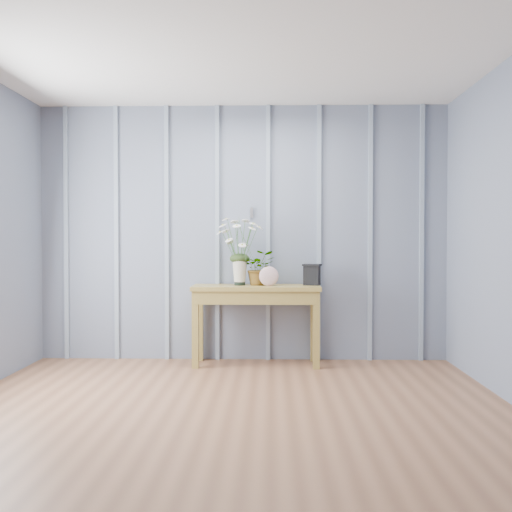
{
  "coord_description": "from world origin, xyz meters",
  "views": [
    {
      "loc": [
        0.28,
        -3.64,
        1.17
      ],
      "look_at": [
        0.14,
        1.94,
        1.03
      ],
      "focal_mm": 42.0,
      "sensor_mm": 36.0,
      "label": 1
    }
  ],
  "objects_px": {
    "daisy_vase": "(240,242)",
    "carved_box": "(312,274)",
    "felt_disc_vessel": "(269,276)",
    "sideboard": "(256,298)"
  },
  "relations": [
    {
      "from": "daisy_vase",
      "to": "sideboard",
      "type": "bearing_deg",
      "value": -7.38
    },
    {
      "from": "daisy_vase",
      "to": "felt_disc_vessel",
      "type": "xyz_separation_m",
      "value": [
        0.28,
        -0.08,
        -0.32
      ]
    },
    {
      "from": "carved_box",
      "to": "felt_disc_vessel",
      "type": "bearing_deg",
      "value": -165.1
    },
    {
      "from": "sideboard",
      "to": "felt_disc_vessel",
      "type": "distance_m",
      "value": 0.25
    },
    {
      "from": "felt_disc_vessel",
      "to": "carved_box",
      "type": "height_order",
      "value": "carved_box"
    },
    {
      "from": "daisy_vase",
      "to": "felt_disc_vessel",
      "type": "relative_size",
      "value": 3.57
    },
    {
      "from": "sideboard",
      "to": "felt_disc_vessel",
      "type": "relative_size",
      "value": 6.54
    },
    {
      "from": "daisy_vase",
      "to": "carved_box",
      "type": "xyz_separation_m",
      "value": [
        0.69,
        0.03,
        -0.31
      ]
    },
    {
      "from": "sideboard",
      "to": "felt_disc_vessel",
      "type": "xyz_separation_m",
      "value": [
        0.12,
        -0.06,
        0.21
      ]
    },
    {
      "from": "sideboard",
      "to": "daisy_vase",
      "type": "xyz_separation_m",
      "value": [
        -0.16,
        0.02,
        0.53
      ]
    }
  ]
}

